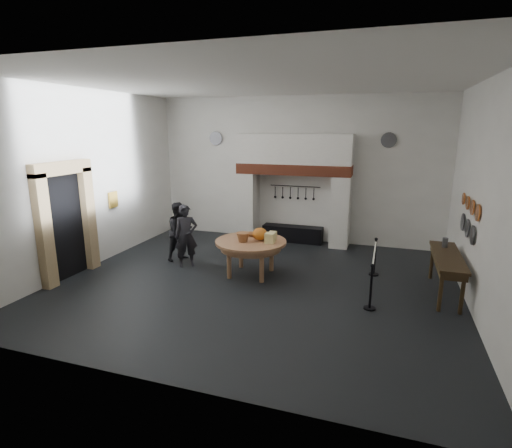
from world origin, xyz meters
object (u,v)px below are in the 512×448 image
(visitor_near, at_px, (186,236))
(barrier_post_near, at_px, (371,288))
(barrier_post_far, at_px, (375,258))
(iron_range, at_px, (293,234))
(work_table, at_px, (251,242))
(side_table, at_px, (448,256))
(visitor_far, at_px, (180,231))

(visitor_near, height_order, barrier_post_near, visitor_near)
(barrier_post_far, bearing_deg, iron_range, 138.57)
(visitor_near, bearing_deg, work_table, -38.25)
(side_table, bearing_deg, barrier_post_near, -139.93)
(work_table, relative_size, visitor_near, 1.06)
(visitor_near, distance_m, side_table, 6.20)
(visitor_near, height_order, side_table, visitor_near)
(work_table, distance_m, visitor_far, 2.25)
(iron_range, relative_size, visitor_near, 1.16)
(iron_range, relative_size, visitor_far, 1.18)
(work_table, height_order, visitor_near, visitor_near)
(barrier_post_near, bearing_deg, visitor_far, 163.12)
(iron_range, xyz_separation_m, visitor_near, (-2.10, -3.15, 0.57))
(side_table, relative_size, barrier_post_far, 2.44)
(visitor_far, xyz_separation_m, side_table, (6.60, -0.28, 0.07))
(visitor_far, bearing_deg, barrier_post_far, -61.19)
(visitor_near, bearing_deg, barrier_post_near, -49.98)
(work_table, xyz_separation_m, visitor_far, (-2.20, 0.46, -0.04))
(barrier_post_near, bearing_deg, barrier_post_far, 90.00)
(work_table, distance_m, barrier_post_near, 3.12)
(iron_range, distance_m, barrier_post_far, 3.47)
(side_table, bearing_deg, visitor_far, 177.54)
(barrier_post_far, bearing_deg, barrier_post_near, -90.00)
(work_table, height_order, visitor_far, visitor_far)
(iron_range, xyz_separation_m, barrier_post_near, (2.60, -4.29, 0.20))
(visitor_far, bearing_deg, visitor_near, -111.26)
(barrier_post_near, height_order, barrier_post_far, same)
(side_table, distance_m, barrier_post_far, 1.72)
(work_table, height_order, barrier_post_far, barrier_post_far)
(visitor_near, distance_m, barrier_post_far, 4.79)
(barrier_post_near, bearing_deg, work_table, 159.51)
(visitor_near, xyz_separation_m, side_table, (6.20, 0.12, 0.05))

